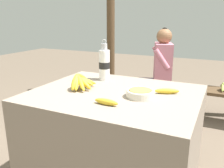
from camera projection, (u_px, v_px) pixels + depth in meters
The scene contains 9 objects.
market_counter at pixel (115, 138), 1.73m from camera, with size 1.13×0.92×0.71m.
banana_bunch_ripe at pixel (81, 81), 1.70m from camera, with size 0.16×0.25×0.12m.
serving_bowl at pixel (140, 93), 1.53m from camera, with size 0.18×0.18×0.05m.
water_bottle at pixel (104, 64), 1.93m from camera, with size 0.09×0.09×0.33m.
loose_banana_front at pixel (106, 102), 1.40m from camera, with size 0.16×0.04×0.04m.
loose_banana_side at pixel (167, 91), 1.60m from camera, with size 0.17×0.10×0.04m.
wooden_bench at pixel (179, 90), 2.95m from camera, with size 1.76×0.32×0.39m.
seated_vendor at pixel (159, 66), 2.94m from camera, with size 0.47×0.43×1.09m.
support_post_near at pixel (111, 14), 3.56m from camera, with size 0.12×0.12×2.50m.
Camera 1 is at (0.65, -1.42, 1.21)m, focal length 38.00 mm.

